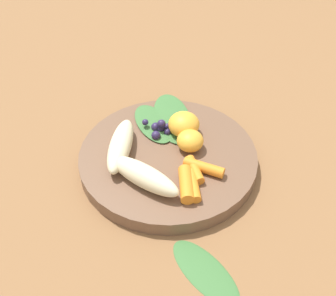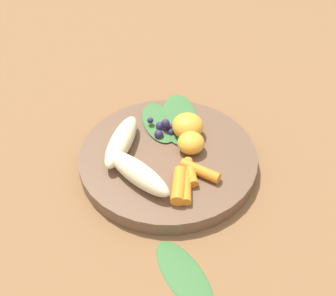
# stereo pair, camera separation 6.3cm
# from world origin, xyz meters

# --- Properties ---
(ground_plane) EXTENTS (2.40, 2.40, 0.00)m
(ground_plane) POSITION_xyz_m (0.00, 0.00, 0.00)
(ground_plane) COLOR brown
(bowl) EXTENTS (0.27, 0.27, 0.02)m
(bowl) POSITION_xyz_m (0.00, 0.00, 0.01)
(bowl) COLOR brown
(bowl) RESTS_ON ground_plane
(banana_peeled_left) EXTENTS (0.11, 0.10, 0.03)m
(banana_peeled_left) POSITION_xyz_m (0.03, 0.06, 0.04)
(banana_peeled_left) COLOR beige
(banana_peeled_left) RESTS_ON bowl
(banana_peeled_right) EXTENTS (0.05, 0.12, 0.03)m
(banana_peeled_right) POSITION_xyz_m (0.07, -0.00, 0.04)
(banana_peeled_right) COLOR beige
(banana_peeled_right) RESTS_ON bowl
(orange_segment_near) EXTENTS (0.05, 0.05, 0.04)m
(orange_segment_near) POSITION_xyz_m (-0.03, -0.05, 0.04)
(orange_segment_near) COLOR #F4A833
(orange_segment_near) RESTS_ON bowl
(orange_segment_far) EXTENTS (0.04, 0.04, 0.03)m
(orange_segment_far) POSITION_xyz_m (-0.03, -0.01, 0.04)
(orange_segment_far) COLOR #F4A833
(orange_segment_far) RESTS_ON bowl
(carrot_front) EXTENTS (0.02, 0.06, 0.02)m
(carrot_front) POSITION_xyz_m (-0.02, 0.07, 0.03)
(carrot_front) COLOR orange
(carrot_front) RESTS_ON bowl
(carrot_mid_left) EXTENTS (0.02, 0.06, 0.01)m
(carrot_mid_left) POSITION_xyz_m (-0.03, 0.07, 0.03)
(carrot_mid_left) COLOR orange
(carrot_mid_left) RESTS_ON bowl
(carrot_mid_right) EXTENTS (0.03, 0.05, 0.01)m
(carrot_mid_right) POSITION_xyz_m (-0.04, 0.04, 0.03)
(carrot_mid_right) COLOR orange
(carrot_mid_right) RESTS_ON bowl
(carrot_rear) EXTENTS (0.06, 0.04, 0.02)m
(carrot_rear) POSITION_xyz_m (-0.05, 0.04, 0.03)
(carrot_rear) COLOR orange
(carrot_rear) RESTS_ON bowl
(blueberry_pile) EXTENTS (0.05, 0.04, 0.02)m
(blueberry_pile) POSITION_xyz_m (0.01, -0.05, 0.03)
(blueberry_pile) COLOR #2D234C
(blueberry_pile) RESTS_ON bowl
(kale_leaf_left) EXTENTS (0.08, 0.14, 0.00)m
(kale_leaf_left) POSITION_xyz_m (-0.01, -0.08, 0.03)
(kale_leaf_left) COLOR #3D7038
(kale_leaf_left) RESTS_ON bowl
(kale_leaf_right) EXTENTS (0.09, 0.12, 0.00)m
(kale_leaf_right) POSITION_xyz_m (0.02, -0.07, 0.03)
(kale_leaf_right) COLOR #3D7038
(kale_leaf_right) RESTS_ON bowl
(kale_leaf_stray) EXTENTS (0.11, 0.12, 0.01)m
(kale_leaf_stray) POSITION_xyz_m (-0.04, 0.19, 0.00)
(kale_leaf_stray) COLOR #3D7038
(kale_leaf_stray) RESTS_ON ground_plane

